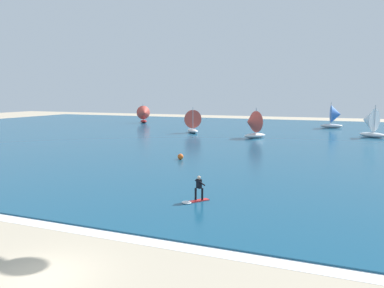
{
  "coord_description": "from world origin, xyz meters",
  "views": [
    {
      "loc": [
        10.93,
        -10.99,
        7.07
      ],
      "look_at": [
        0.57,
        14.05,
        3.55
      ],
      "focal_mm": 36.43,
      "sensor_mm": 36.0,
      "label": 1
    }
  ],
  "objects": [
    {
      "name": "sailboat_center_horizon",
      "position": [
        13.42,
        57.43,
        2.46
      ],
      "size": [
        4.62,
        4.11,
        5.16
      ],
      "color": "white",
      "rests_on": "ocean"
    },
    {
      "name": "kitesurfer",
      "position": [
        1.77,
        11.89,
        0.7
      ],
      "size": [
        1.58,
        1.93,
        1.67
      ],
      "color": "red",
      "rests_on": "ocean"
    },
    {
      "name": "ocean",
      "position": [
        0.0,
        50.27,
        0.05
      ],
      "size": [
        160.0,
        90.0,
        0.1
      ],
      "primitive_type": "cube",
      "color": "navy",
      "rests_on": "ground"
    },
    {
      "name": "sailboat_trailing",
      "position": [
        -35.17,
        70.41,
        2.2
      ],
      "size": [
        4.0,
        4.09,
        4.59
      ],
      "color": "maroon",
      "rests_on": "ocean"
    },
    {
      "name": "shoreline_foam",
      "position": [
        2.37,
        5.03,
        0.01
      ],
      "size": [
        78.44,
        1.46,
        0.01
      ],
      "primitive_type": "cube",
      "color": "white",
      "rests_on": "ground"
    },
    {
      "name": "sailboat_mid_right",
      "position": [
        -15.79,
        53.33,
        2.21
      ],
      "size": [
        4.03,
        4.09,
        4.6
      ],
      "color": "white",
      "rests_on": "ocean"
    },
    {
      "name": "sailboat_leading",
      "position": [
        7.56,
        73.1,
        2.49
      ],
      "size": [
        4.58,
        3.96,
        5.21
      ],
      "color": "silver",
      "rests_on": "ocean"
    },
    {
      "name": "sailboat_mid_left",
      "position": [
        -3.61,
        48.82,
        2.29
      ],
      "size": [
        4.09,
        4.29,
        4.78
      ],
      "color": "white",
      "rests_on": "ocean"
    },
    {
      "name": "marker_buoy",
      "position": [
        -5.81,
        26.25,
        0.41
      ],
      "size": [
        0.62,
        0.62,
        0.62
      ],
      "primitive_type": "sphere",
      "color": "#E55919",
      "rests_on": "ocean"
    },
    {
      "name": "ground_plane",
      "position": [
        0.0,
        0.0,
        0.0
      ],
      "size": [
        220.0,
        220.0,
        0.0
      ],
      "primitive_type": "plane",
      "color": "tan"
    }
  ]
}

